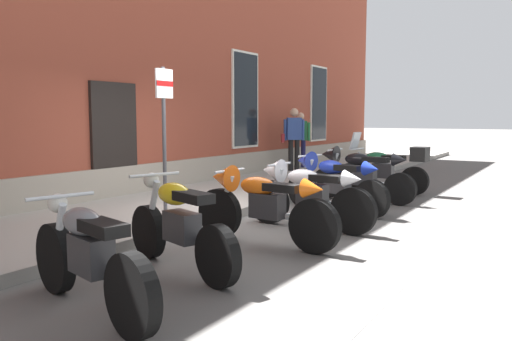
# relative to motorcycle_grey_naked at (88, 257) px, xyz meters

# --- Properties ---
(ground_plane) EXTENTS (140.00, 140.00, 0.00)m
(ground_plane) POSITION_rel_motorcycle_grey_naked_xyz_m (3.99, 1.17, -0.48)
(ground_plane) COLOR #565451
(sidewalk) EXTENTS (33.42, 2.83, 0.14)m
(sidewalk) POSITION_rel_motorcycle_grey_naked_xyz_m (3.99, 2.59, -0.41)
(sidewalk) COLOR gray
(sidewalk) RESTS_ON ground_plane
(lane_stripe) EXTENTS (33.42, 0.12, 0.01)m
(lane_stripe) POSITION_rel_motorcycle_grey_naked_xyz_m (3.99, -2.03, -0.48)
(lane_stripe) COLOR silver
(lane_stripe) RESTS_ON ground_plane
(brick_pub_facade) EXTENTS (27.42, 5.27, 7.35)m
(brick_pub_facade) POSITION_rel_motorcycle_grey_naked_xyz_m (3.99, 6.59, 3.18)
(brick_pub_facade) COLOR brown
(brick_pub_facade) RESTS_ON ground_plane
(motorcycle_grey_naked) EXTENTS (0.76, 2.03, 0.96)m
(motorcycle_grey_naked) POSITION_rel_motorcycle_grey_naked_xyz_m (0.00, 0.00, 0.00)
(motorcycle_grey_naked) COLOR black
(motorcycle_grey_naked) RESTS_ON ground_plane
(motorcycle_yellow_naked) EXTENTS (0.83, 1.95, 1.02)m
(motorcycle_yellow_naked) POSITION_rel_motorcycle_grey_naked_xyz_m (1.30, 0.12, 0.01)
(motorcycle_yellow_naked) COLOR black
(motorcycle_yellow_naked) RESTS_ON ground_plane
(motorcycle_orange_sport) EXTENTS (0.62, 2.16, 1.01)m
(motorcycle_orange_sport) POSITION_rel_motorcycle_grey_naked_xyz_m (2.75, -0.00, 0.07)
(motorcycle_orange_sport) COLOR black
(motorcycle_orange_sport) RESTS_ON ground_plane
(motorcycle_white_sport) EXTENTS (0.62, 2.09, 1.01)m
(motorcycle_white_sport) POSITION_rel_motorcycle_grey_naked_xyz_m (3.91, -0.09, 0.07)
(motorcycle_white_sport) COLOR black
(motorcycle_white_sport) RESTS_ON ground_plane
(motorcycle_blue_sport) EXTENTS (0.81, 2.11, 1.03)m
(motorcycle_blue_sport) POSITION_rel_motorcycle_grey_naked_xyz_m (5.40, 0.14, 0.08)
(motorcycle_blue_sport) COLOR black
(motorcycle_blue_sport) RESTS_ON ground_plane
(motorcycle_black_sport) EXTENTS (0.62, 2.16, 1.08)m
(motorcycle_black_sport) POSITION_rel_motorcycle_grey_naked_xyz_m (6.69, 0.14, 0.10)
(motorcycle_black_sport) COLOR black
(motorcycle_black_sport) RESTS_ON ground_plane
(motorcycle_green_touring) EXTENTS (0.62, 2.09, 1.32)m
(motorcycle_green_touring) POSITION_rel_motorcycle_grey_naked_xyz_m (8.08, 0.00, 0.07)
(motorcycle_green_touring) COLOR black
(motorcycle_green_touring) RESTS_ON ground_plane
(pedestrian_blue_top) EXTENTS (0.49, 0.55, 1.76)m
(pedestrian_blue_top) POSITION_rel_motorcycle_grey_naked_xyz_m (9.93, 3.25, 0.66)
(pedestrian_blue_top) COLOR black
(pedestrian_blue_top) RESTS_ON sidewalk
(pedestrian_striped_shirt) EXTENTS (0.40, 0.62, 1.64)m
(pedestrian_striped_shirt) POSITION_rel_motorcycle_grey_naked_xyz_m (10.92, 3.55, 0.58)
(pedestrian_striped_shirt) COLOR #1E1E4C
(pedestrian_striped_shirt) RESTS_ON sidewalk
(parking_sign) EXTENTS (0.36, 0.07, 2.26)m
(parking_sign) POSITION_rel_motorcycle_grey_naked_xyz_m (3.10, 1.91, 1.13)
(parking_sign) COLOR #4C4C51
(parking_sign) RESTS_ON sidewalk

